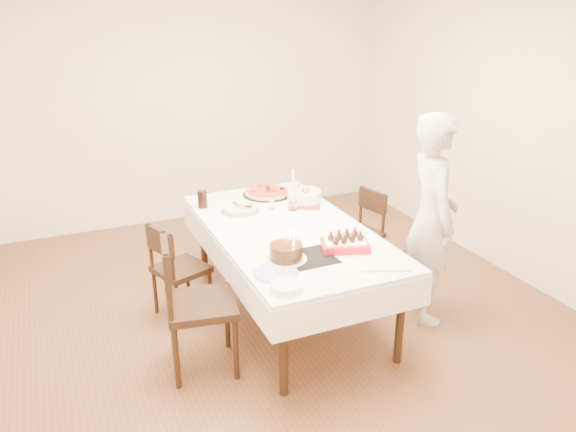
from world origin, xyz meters
name	(u,v)px	position (x,y,z in m)	size (l,w,h in m)	color
floor	(284,314)	(0.00, 0.00, 0.00)	(5.00, 5.00, 0.00)	brown
wall_back	(196,102)	(0.00, 2.50, 1.35)	(4.50, 0.04, 2.70)	beige
wall_front	(561,321)	(0.00, -2.50, 1.35)	(4.50, 0.04, 2.70)	beige
wall_right	(517,129)	(2.25, 0.00, 1.35)	(0.04, 5.00, 2.70)	beige
dining_table	(288,271)	(0.04, 0.02, 0.38)	(1.14, 2.14, 0.75)	white
chair_right_savory	(358,234)	(0.93, 0.43, 0.40)	(0.40, 0.40, 0.79)	black
chair_left_savory	(181,269)	(-0.75, 0.36, 0.40)	(0.41, 0.41, 0.80)	black
chair_left_dessert	(201,305)	(-0.79, -0.41, 0.49)	(0.50, 0.50, 0.98)	black
person	(431,219)	(1.05, -0.44, 0.83)	(0.61, 0.40, 1.67)	beige
pizza_white	(240,209)	(-0.18, 0.51, 0.77)	(0.32, 0.32, 0.04)	beige
pizza_pepperoni	(267,192)	(0.19, 0.84, 0.77)	(0.45, 0.45, 0.04)	red
red_placemat	(306,205)	(0.40, 0.45, 0.75)	(0.25, 0.25, 0.01)	#B21E1E
pasta_bowl	(304,196)	(0.42, 0.53, 0.81)	(0.30, 0.30, 0.10)	white
taper_candle	(293,189)	(0.24, 0.38, 0.93)	(0.08, 0.08, 0.37)	white
shaker_pair	(273,204)	(0.09, 0.46, 0.79)	(0.08, 0.08, 0.09)	white
cola_glass	(202,199)	(-0.44, 0.75, 0.83)	(0.08, 0.08, 0.15)	black
layer_cake	(286,253)	(-0.20, -0.50, 0.81)	(0.29, 0.29, 0.12)	#371E0D
cake_board	(310,258)	(-0.03, -0.53, 0.75)	(0.32, 0.32, 0.01)	black
birthday_cake	(293,242)	(-0.10, -0.40, 0.83)	(0.12, 0.12, 0.13)	#381D0F
strawberry_box	(345,244)	(0.26, -0.50, 0.79)	(0.33, 0.22, 0.08)	red
box_lid	(384,265)	(0.38, -0.83, 0.75)	(0.34, 0.23, 0.03)	beige
plate_stack	(286,286)	(-0.36, -0.88, 0.77)	(0.20, 0.20, 0.04)	white
china_plate	(276,273)	(-0.34, -0.66, 0.76)	(0.29, 0.29, 0.01)	white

